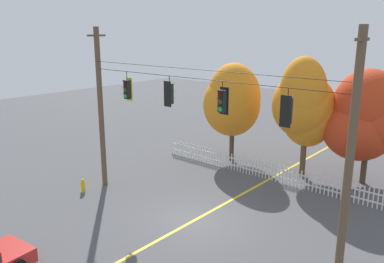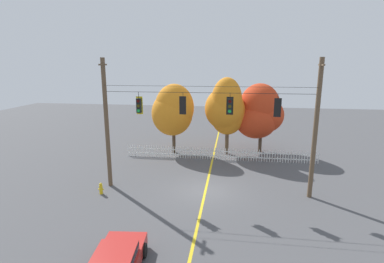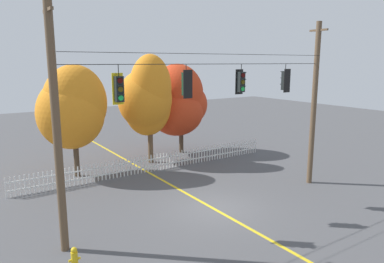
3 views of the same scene
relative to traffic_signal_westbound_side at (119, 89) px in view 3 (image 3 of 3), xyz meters
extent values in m
plane|color=#4C4C4F|center=(4.41, -0.01, -5.70)|extent=(80.00, 80.00, 0.00)
cube|color=gold|center=(4.41, -0.01, -5.69)|extent=(0.16, 36.00, 0.01)
cylinder|color=brown|center=(-2.29, -0.01, -1.33)|extent=(0.29, 0.29, 8.74)
cylinder|color=brown|center=(11.11, -0.01, -1.33)|extent=(0.29, 0.29, 8.74)
cube|color=brown|center=(-2.29, -0.01, 2.60)|extent=(0.10, 1.10, 0.10)
cube|color=brown|center=(11.11, -0.01, 2.60)|extent=(0.10, 1.10, 0.10)
cylinder|color=black|center=(4.41, -0.01, 0.88)|extent=(13.20, 0.02, 0.02)
cylinder|color=black|center=(4.41, -0.26, 1.30)|extent=(13.20, 0.02, 0.02)
cylinder|color=black|center=(0.00, -0.01, 0.67)|extent=(0.03, 0.03, 0.42)
cube|color=yellow|center=(0.00, 0.12, -0.01)|extent=(0.43, 0.02, 1.16)
cube|color=black|center=(0.00, -0.01, -0.01)|extent=(0.30, 0.24, 0.94)
cylinder|color=#410706|center=(0.00, -0.14, 0.31)|extent=(0.20, 0.03, 0.20)
cube|color=black|center=(0.00, -0.19, 0.42)|extent=(0.22, 0.12, 0.06)
cylinder|color=#463B09|center=(0.00, -0.14, -0.01)|extent=(0.20, 0.03, 0.20)
cube|color=black|center=(0.00, -0.19, 0.11)|extent=(0.22, 0.12, 0.06)
cylinder|color=green|center=(0.00, -0.14, -0.32)|extent=(0.20, 0.03, 0.20)
cube|color=black|center=(0.00, -0.19, -0.20)|extent=(0.22, 0.12, 0.06)
cylinder|color=black|center=(2.92, -0.01, 0.72)|extent=(0.03, 0.03, 0.34)
cube|color=black|center=(2.92, -0.14, 0.08)|extent=(0.43, 0.02, 1.16)
cube|color=black|center=(2.92, -0.01, 0.08)|extent=(0.30, 0.24, 0.93)
cylinder|color=#410706|center=(2.92, 0.13, 0.39)|extent=(0.20, 0.03, 0.20)
cube|color=black|center=(2.92, 0.17, 0.51)|extent=(0.22, 0.12, 0.06)
cylinder|color=#463B09|center=(2.92, 0.13, 0.08)|extent=(0.20, 0.03, 0.20)
cube|color=black|center=(2.92, 0.17, 0.20)|extent=(0.22, 0.12, 0.06)
cylinder|color=green|center=(2.92, 0.13, -0.23)|extent=(0.20, 0.03, 0.20)
cube|color=black|center=(2.92, 0.17, -0.11)|extent=(0.22, 0.12, 0.06)
cylinder|color=black|center=(5.87, -0.01, 0.71)|extent=(0.03, 0.03, 0.35)
cube|color=black|center=(5.87, 0.12, 0.08)|extent=(0.43, 0.02, 1.13)
cube|color=black|center=(5.87, -0.01, 0.08)|extent=(0.30, 0.24, 0.91)
cylinder|color=#410706|center=(5.87, -0.14, 0.38)|extent=(0.20, 0.03, 0.20)
cube|color=black|center=(5.87, -0.19, 0.50)|extent=(0.22, 0.12, 0.06)
cylinder|color=#463B09|center=(5.87, -0.14, 0.08)|extent=(0.20, 0.03, 0.20)
cube|color=black|center=(5.87, -0.19, 0.19)|extent=(0.22, 0.12, 0.06)
cylinder|color=green|center=(5.87, -0.14, -0.23)|extent=(0.20, 0.03, 0.20)
cube|color=black|center=(5.87, -0.19, -0.11)|extent=(0.22, 0.12, 0.06)
cylinder|color=black|center=(8.76, -0.01, 0.70)|extent=(0.03, 0.03, 0.36)
cube|color=black|center=(8.76, -0.14, 0.06)|extent=(0.43, 0.02, 1.15)
cube|color=black|center=(8.76, -0.01, 0.06)|extent=(0.30, 0.24, 0.93)
cylinder|color=#410706|center=(8.76, 0.13, 0.37)|extent=(0.20, 0.03, 0.20)
cube|color=black|center=(8.76, 0.17, 0.48)|extent=(0.22, 0.12, 0.06)
cylinder|color=#463B09|center=(8.76, 0.13, 0.06)|extent=(0.20, 0.03, 0.20)
cube|color=black|center=(8.76, 0.17, 0.17)|extent=(0.22, 0.12, 0.06)
cylinder|color=green|center=(8.76, 0.13, -0.25)|extent=(0.20, 0.03, 0.20)
cube|color=black|center=(8.76, 0.17, -0.14)|extent=(0.22, 0.12, 0.06)
cube|color=white|center=(-3.42, 6.75, -5.17)|extent=(0.06, 0.04, 1.06)
cube|color=white|center=(-3.19, 6.75, -5.17)|extent=(0.06, 0.04, 1.06)
cube|color=white|center=(-2.97, 6.75, -5.17)|extent=(0.06, 0.04, 1.06)
cube|color=white|center=(-2.74, 6.75, -5.17)|extent=(0.06, 0.04, 1.06)
cube|color=white|center=(-2.52, 6.75, -5.17)|extent=(0.06, 0.04, 1.06)
cube|color=white|center=(-2.30, 6.75, -5.17)|extent=(0.06, 0.04, 1.06)
cube|color=white|center=(-2.07, 6.75, -5.17)|extent=(0.06, 0.04, 1.06)
cube|color=white|center=(-1.85, 6.75, -5.17)|extent=(0.06, 0.04, 1.06)
cube|color=white|center=(-1.62, 6.75, -5.17)|extent=(0.06, 0.04, 1.06)
cube|color=white|center=(-1.40, 6.75, -5.17)|extent=(0.06, 0.04, 1.06)
cube|color=white|center=(-1.17, 6.75, -5.17)|extent=(0.06, 0.04, 1.06)
cube|color=white|center=(-0.95, 6.75, -5.17)|extent=(0.06, 0.04, 1.06)
cube|color=white|center=(-0.73, 6.75, -5.17)|extent=(0.06, 0.04, 1.06)
cube|color=white|center=(-0.50, 6.75, -5.17)|extent=(0.06, 0.04, 1.06)
cube|color=white|center=(-0.28, 6.75, -5.17)|extent=(0.06, 0.04, 1.06)
cube|color=white|center=(-0.05, 6.75, -5.17)|extent=(0.06, 0.04, 1.06)
cube|color=white|center=(0.17, 6.75, -5.17)|extent=(0.06, 0.04, 1.06)
cube|color=white|center=(0.39, 6.75, -5.17)|extent=(0.06, 0.04, 1.06)
cube|color=white|center=(0.62, 6.75, -5.17)|extent=(0.06, 0.04, 1.06)
cube|color=white|center=(0.84, 6.75, -5.17)|extent=(0.06, 0.04, 1.06)
cube|color=white|center=(1.07, 6.75, -5.17)|extent=(0.06, 0.04, 1.06)
cube|color=white|center=(1.29, 6.75, -5.17)|extent=(0.06, 0.04, 1.06)
cube|color=white|center=(1.51, 6.75, -5.17)|extent=(0.06, 0.04, 1.06)
cube|color=white|center=(1.74, 6.75, -5.17)|extent=(0.06, 0.04, 1.06)
cube|color=white|center=(1.96, 6.75, -5.17)|extent=(0.06, 0.04, 1.06)
cube|color=white|center=(2.19, 6.75, -5.17)|extent=(0.06, 0.04, 1.06)
cube|color=white|center=(2.41, 6.75, -5.17)|extent=(0.06, 0.04, 1.06)
cube|color=white|center=(2.63, 6.75, -5.17)|extent=(0.06, 0.04, 1.06)
cube|color=white|center=(2.86, 6.75, -5.17)|extent=(0.06, 0.04, 1.06)
cube|color=white|center=(3.08, 6.75, -5.17)|extent=(0.06, 0.04, 1.06)
cube|color=white|center=(3.31, 6.75, -5.17)|extent=(0.06, 0.04, 1.06)
cube|color=white|center=(3.53, 6.75, -5.17)|extent=(0.06, 0.04, 1.06)
cube|color=white|center=(3.76, 6.75, -5.17)|extent=(0.06, 0.04, 1.06)
cube|color=white|center=(3.98, 6.75, -5.17)|extent=(0.06, 0.04, 1.06)
cube|color=white|center=(4.20, 6.75, -5.17)|extent=(0.06, 0.04, 1.06)
cube|color=white|center=(4.43, 6.75, -5.17)|extent=(0.06, 0.04, 1.06)
cube|color=white|center=(4.65, 6.75, -5.17)|extent=(0.06, 0.04, 1.06)
cube|color=white|center=(4.88, 6.75, -5.17)|extent=(0.06, 0.04, 1.06)
cube|color=white|center=(5.10, 6.75, -5.17)|extent=(0.06, 0.04, 1.06)
cube|color=white|center=(5.32, 6.75, -5.17)|extent=(0.06, 0.04, 1.06)
cube|color=white|center=(5.55, 6.75, -5.17)|extent=(0.06, 0.04, 1.06)
cube|color=white|center=(5.77, 6.75, -5.17)|extent=(0.06, 0.04, 1.06)
cube|color=white|center=(6.00, 6.75, -5.17)|extent=(0.06, 0.04, 1.06)
cube|color=white|center=(6.22, 6.75, -5.17)|extent=(0.06, 0.04, 1.06)
cube|color=white|center=(6.44, 6.75, -5.17)|extent=(0.06, 0.04, 1.06)
cube|color=white|center=(6.67, 6.75, -5.17)|extent=(0.06, 0.04, 1.06)
cube|color=white|center=(6.89, 6.75, -5.17)|extent=(0.06, 0.04, 1.06)
cube|color=white|center=(7.12, 6.75, -5.17)|extent=(0.06, 0.04, 1.06)
cube|color=white|center=(7.34, 6.75, -5.17)|extent=(0.06, 0.04, 1.06)
cube|color=white|center=(7.56, 6.75, -5.17)|extent=(0.06, 0.04, 1.06)
cube|color=white|center=(7.79, 6.75, -5.17)|extent=(0.06, 0.04, 1.06)
cube|color=white|center=(8.01, 6.75, -5.17)|extent=(0.06, 0.04, 1.06)
cube|color=white|center=(8.24, 6.75, -5.17)|extent=(0.06, 0.04, 1.06)
cube|color=white|center=(8.46, 6.75, -5.17)|extent=(0.06, 0.04, 1.06)
cube|color=white|center=(8.68, 6.75, -5.17)|extent=(0.06, 0.04, 1.06)
cube|color=white|center=(8.91, 6.75, -5.17)|extent=(0.06, 0.04, 1.06)
cube|color=white|center=(9.13, 6.75, -5.17)|extent=(0.06, 0.04, 1.06)
cube|color=white|center=(9.36, 6.75, -5.17)|extent=(0.06, 0.04, 1.06)
cube|color=white|center=(9.58, 6.75, -5.17)|extent=(0.06, 0.04, 1.06)
cube|color=white|center=(9.81, 6.75, -5.17)|extent=(0.06, 0.04, 1.06)
cube|color=white|center=(10.03, 6.75, -5.17)|extent=(0.06, 0.04, 1.06)
cube|color=white|center=(10.25, 6.75, -5.17)|extent=(0.06, 0.04, 1.06)
cube|color=white|center=(10.48, 6.75, -5.17)|extent=(0.06, 0.04, 1.06)
cube|color=white|center=(10.70, 6.75, -5.17)|extent=(0.06, 0.04, 1.06)
cube|color=white|center=(10.93, 6.75, -5.17)|extent=(0.06, 0.04, 1.06)
cube|color=white|center=(11.15, 6.75, -5.17)|extent=(0.06, 0.04, 1.06)
cube|color=white|center=(11.37, 6.75, -5.17)|extent=(0.06, 0.04, 1.06)
cube|color=white|center=(11.60, 6.75, -5.17)|extent=(0.06, 0.04, 1.06)
cube|color=white|center=(11.82, 6.75, -5.17)|extent=(0.06, 0.04, 1.06)
cube|color=white|center=(12.05, 6.75, -5.17)|extent=(0.06, 0.04, 1.06)
cube|color=white|center=(12.27, 6.75, -5.17)|extent=(0.06, 0.04, 1.06)
cube|color=white|center=(12.49, 6.75, -5.17)|extent=(0.06, 0.04, 1.06)
cube|color=white|center=(12.72, 6.75, -5.17)|extent=(0.06, 0.04, 1.06)
cube|color=white|center=(12.94, 6.75, -5.17)|extent=(0.06, 0.04, 1.06)
cube|color=white|center=(13.17, 6.75, -5.17)|extent=(0.06, 0.04, 1.06)
cube|color=white|center=(13.39, 6.75, -5.17)|extent=(0.06, 0.04, 1.06)
cube|color=white|center=(4.99, 6.78, -5.38)|extent=(16.81, 0.03, 0.08)
cube|color=white|center=(4.99, 6.78, -4.94)|extent=(16.81, 0.03, 0.08)
cylinder|color=#473828|center=(0.58, 8.39, -4.40)|extent=(0.31, 0.31, 2.61)
ellipsoid|color=orange|center=(0.44, 8.44, -1.91)|extent=(3.85, 3.59, 4.20)
ellipsoid|color=orange|center=(0.69, 8.31, -1.34)|extent=(3.64, 2.99, 4.38)
cylinder|color=brown|center=(5.60, 8.65, -4.32)|extent=(0.34, 0.34, 2.76)
ellipsoid|color=orange|center=(5.57, 8.93, -1.75)|extent=(3.29, 2.81, 4.26)
ellipsoid|color=orange|center=(5.30, 8.69, -1.41)|extent=(3.62, 3.20, 3.85)
ellipsoid|color=orange|center=(5.49, 8.25, -0.71)|extent=(2.79, 2.33, 4.38)
cylinder|color=#473828|center=(8.77, 9.86, -4.63)|extent=(0.32, 0.32, 2.14)
ellipsoid|color=red|center=(8.27, 9.67, -2.59)|extent=(3.92, 3.74, 3.45)
ellipsoid|color=red|center=(9.07, 9.98, -2.13)|extent=(3.59, 3.38, 3.35)
ellipsoid|color=red|center=(8.55, 10.00, -1.28)|extent=(3.81, 3.70, 4.27)
cylinder|color=gold|center=(-2.34, -1.43, -5.40)|extent=(0.22, 0.22, 0.60)
sphere|color=gold|center=(-2.34, -1.43, -5.04)|extent=(0.20, 0.20, 0.20)
cylinder|color=gold|center=(-2.49, -1.43, -5.37)|extent=(0.08, 0.08, 0.08)
cylinder|color=gold|center=(-2.19, -1.43, -5.37)|extent=(0.08, 0.08, 0.08)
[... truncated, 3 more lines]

